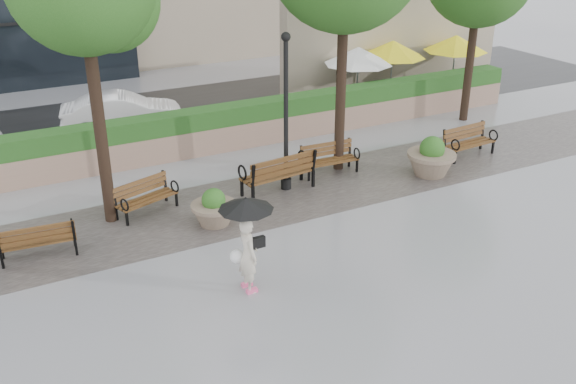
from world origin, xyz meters
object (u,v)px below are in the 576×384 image
planter_right (431,160)px  car_right (122,113)px  bench_1 (147,204)px  bench_4 (468,148)px  bench_2 (278,181)px  bench_3 (329,165)px  lamppost (286,123)px  planter_left (214,211)px  pedestrian (247,235)px  bench_0 (39,247)px

planter_right → car_right: (-6.64, 7.82, 0.20)m
bench_1 → car_right: car_right is taller
bench_4 → bench_2: bearing=172.4°
bench_3 → bench_4: bearing=-7.2°
bench_2 → lamppost: bearing=-170.5°
bench_2 → planter_left: (-2.21, -0.96, 0.04)m
bench_2 → pedestrian: bearing=49.3°
planter_left → lamppost: size_ratio=0.26×
bench_2 → planter_right: (4.32, -0.98, 0.13)m
bench_3 → car_right: size_ratio=0.42×
bench_2 → planter_left: bench_2 is taller
bench_4 → car_right: 11.23m
bench_2 → car_right: bearing=-77.5°
car_right → pedestrian: 10.76m
bench_4 → lamppost: lamppost is taller
planter_right → lamppost: size_ratio=0.33×
bench_0 → bench_2: size_ratio=0.79×
bench_3 → lamppost: (-1.58, -0.35, 1.58)m
planter_left → pedestrian: (-0.46, -2.93, 0.84)m
bench_0 → bench_1: size_ratio=0.98×
planter_right → car_right: bearing=130.3°
bench_4 → lamppost: (-6.00, 0.46, 1.57)m
planter_left → pedestrian: bearing=-99.0°
bench_0 → lamppost: size_ratio=0.39×
lamppost → planter_left: bearing=-157.3°
pedestrian → car_right: bearing=0.5°
bench_2 → lamppost: lamppost is taller
bench_0 → bench_3: size_ratio=0.99×
bench_3 → car_right: (-4.17, 6.41, 0.39)m
planter_right → car_right: size_ratio=0.34×
bench_3 → lamppost: size_ratio=0.40×
bench_0 → bench_3: bench_3 is taller
planter_left → car_right: 7.81m
bench_3 → planter_right: (2.47, -1.41, 0.19)m
bench_4 → planter_left: (-8.49, -0.59, 0.09)m
bench_2 → planter_right: size_ratio=1.53×
bench_0 → planter_left: planter_left is taller
planter_right → pedestrian: (-7.00, -2.91, 0.76)m
bench_4 → planter_left: bearing=179.8°
bench_4 → pedestrian: size_ratio=0.88×
bench_0 → planter_right: planter_right is taller
planter_right → bench_0: bearing=178.2°
bench_1 → car_right: size_ratio=0.42×
bench_0 → bench_1: 2.89m
bench_1 → lamppost: lamppost is taller
lamppost → car_right: 7.34m
bench_4 → planter_right: (-1.95, -0.60, 0.18)m
planter_right → lamppost: 4.41m
bench_4 → bench_1: bearing=171.4°
bench_3 → planter_left: 4.29m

